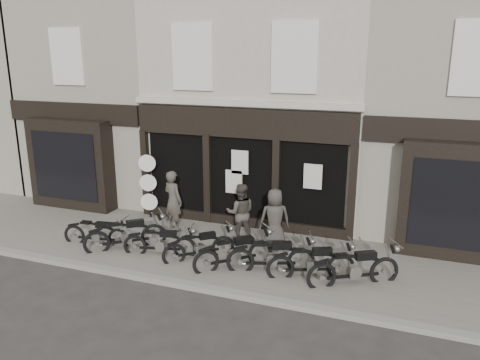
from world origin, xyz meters
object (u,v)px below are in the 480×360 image
(motorcycle_2, at_px, (161,245))
(man_centre, at_px, (240,213))
(motorcycle_0, at_px, (97,235))
(motorcycle_7, at_px, (355,271))
(man_left, at_px, (173,201))
(advert_sign_post, at_px, (149,188))
(man_right, at_px, (275,219))
(motorcycle_4, at_px, (235,255))
(motorcycle_6, at_px, (312,265))
(motorcycle_5, at_px, (272,259))
(motorcycle_1, at_px, (127,237))
(motorcycle_3, at_px, (200,248))

(motorcycle_2, distance_m, man_centre, 2.49)
(motorcycle_0, height_order, motorcycle_7, motorcycle_7)
(man_left, xyz_separation_m, advert_sign_post, (-1.31, 0.75, 0.08))
(man_left, relative_size, man_right, 1.09)
(motorcycle_4, xyz_separation_m, motorcycle_7, (3.06, 0.09, 0.02))
(motorcycle_6, distance_m, man_right, 2.03)
(motorcycle_5, bearing_deg, motorcycle_2, 161.22)
(motorcycle_1, relative_size, motorcycle_6, 0.93)
(man_left, bearing_deg, motorcycle_7, -175.50)
(motorcycle_6, bearing_deg, motorcycle_0, 157.52)
(motorcycle_4, relative_size, man_centre, 1.02)
(man_centre, bearing_deg, advert_sign_post, -34.23)
(motorcycle_1, xyz_separation_m, motorcycle_3, (2.25, 0.10, -0.05))
(motorcycle_7, relative_size, man_centre, 1.20)
(motorcycle_1, relative_size, man_centre, 1.10)
(motorcycle_4, height_order, man_left, man_left)
(motorcycle_2, relative_size, man_right, 1.16)
(motorcycle_6, bearing_deg, motorcycle_2, 158.00)
(motorcycle_3, xyz_separation_m, motorcycle_6, (3.09, -0.04, 0.03))
(motorcycle_0, xyz_separation_m, motorcycle_7, (7.35, 0.11, 0.06))
(man_left, bearing_deg, advert_sign_post, -8.92)
(motorcycle_1, relative_size, motorcycle_7, 0.92)
(motorcycle_5, distance_m, man_right, 1.54)
(motorcycle_1, bearing_deg, advert_sign_post, 65.89)
(motorcycle_7, bearing_deg, motorcycle_6, 148.02)
(motorcycle_4, height_order, advert_sign_post, advert_sign_post)
(motorcycle_3, relative_size, motorcycle_7, 0.78)
(motorcycle_4, distance_m, motorcycle_7, 3.06)
(man_left, bearing_deg, man_centre, -162.20)
(motorcycle_0, height_order, motorcycle_1, motorcycle_1)
(man_left, xyz_separation_m, man_centre, (2.28, -0.12, -0.08))
(motorcycle_6, bearing_deg, motorcycle_4, 159.58)
(motorcycle_1, bearing_deg, motorcycle_6, -39.67)
(motorcycle_2, bearing_deg, motorcycle_3, -6.07)
(motorcycle_6, bearing_deg, advert_sign_post, 134.54)
(motorcycle_1, height_order, motorcycle_3, motorcycle_1)
(motorcycle_5, bearing_deg, advert_sign_post, 133.41)
(motorcycle_3, height_order, man_left, man_left)
(motorcycle_0, height_order, man_left, man_left)
(motorcycle_0, distance_m, motorcycle_4, 4.30)
(man_left, relative_size, advert_sign_post, 0.81)
(motorcycle_1, relative_size, motorcycle_4, 1.08)
(motorcycle_0, relative_size, man_left, 1.06)
(motorcycle_2, relative_size, motorcycle_3, 1.23)
(man_left, distance_m, man_centre, 2.29)
(motorcycle_3, xyz_separation_m, advert_sign_post, (-2.98, 2.39, 0.76))
(motorcycle_2, distance_m, advert_sign_post, 3.24)
(motorcycle_4, relative_size, man_right, 1.02)
(man_right, height_order, advert_sign_post, advert_sign_post)
(motorcycle_6, xyz_separation_m, advert_sign_post, (-6.07, 2.43, 0.73))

